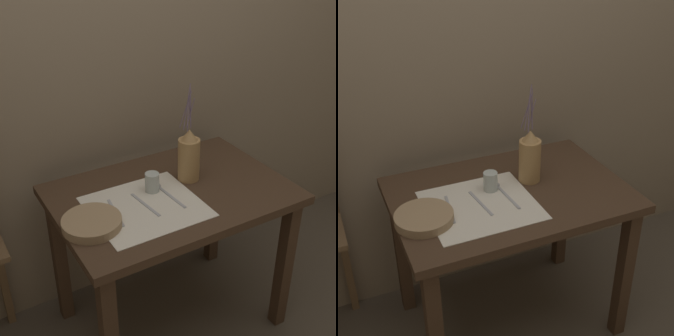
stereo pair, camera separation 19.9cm
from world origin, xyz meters
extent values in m
plane|color=brown|center=(0.00, 0.00, 0.00)|extent=(12.00, 12.00, 0.00)
cube|color=gray|center=(0.00, 0.46, 1.20)|extent=(7.00, 0.06, 2.40)
cube|color=#422D1E|center=(0.00, 0.00, 0.75)|extent=(1.03, 0.71, 0.04)
cube|color=#422D1E|center=(0.46, -0.29, 0.36)|extent=(0.06, 0.06, 0.73)
cube|color=#422D1E|center=(-0.46, 0.29, 0.36)|extent=(0.06, 0.06, 0.73)
cube|color=#422D1E|center=(0.46, 0.29, 0.36)|extent=(0.06, 0.06, 0.73)
cube|color=silver|center=(-0.16, -0.05, 0.77)|extent=(0.45, 0.42, 0.00)
cylinder|color=#A87F4C|center=(0.12, 0.05, 0.87)|extent=(0.10, 0.10, 0.20)
cone|color=#A87F4C|center=(0.12, 0.05, 0.99)|extent=(0.07, 0.07, 0.05)
cylinder|color=slate|center=(0.14, 0.07, 1.11)|extent=(0.01, 0.01, 0.19)
cylinder|color=slate|center=(0.13, 0.07, 1.10)|extent=(0.01, 0.02, 0.16)
cylinder|color=slate|center=(0.11, 0.06, 1.12)|extent=(0.03, 0.01, 0.21)
cylinder|color=slate|center=(0.13, 0.06, 1.09)|extent=(0.02, 0.03, 0.14)
cylinder|color=slate|center=(0.11, 0.07, 1.11)|extent=(0.03, 0.05, 0.17)
cylinder|color=slate|center=(0.11, 0.05, 1.08)|extent=(0.01, 0.01, 0.13)
cylinder|color=#9E7F5B|center=(-0.40, -0.07, 0.79)|extent=(0.24, 0.24, 0.04)
cylinder|color=#B7C1BC|center=(-0.07, 0.04, 0.82)|extent=(0.06, 0.06, 0.09)
cube|color=#A8A8AD|center=(-0.29, -0.04, 0.77)|extent=(0.04, 0.21, 0.00)
cube|color=#A8A8AD|center=(-0.16, -0.05, 0.77)|extent=(0.03, 0.21, 0.00)
cube|color=#A8A8AD|center=(-0.03, -0.05, 0.77)|extent=(0.03, 0.21, 0.00)
sphere|color=#A8A8AD|center=(-0.04, 0.06, 0.78)|extent=(0.02, 0.02, 0.02)
camera|label=1|loc=(-0.90, -1.51, 1.85)|focal=50.00mm
camera|label=2|loc=(-0.73, -1.60, 1.85)|focal=50.00mm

